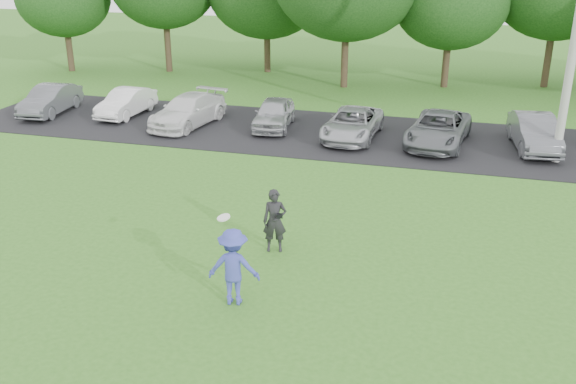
{
  "coord_description": "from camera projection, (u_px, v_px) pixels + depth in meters",
  "views": [
    {
      "loc": [
        3.96,
        -10.85,
        7.24
      ],
      "look_at": [
        0.0,
        3.5,
        1.3
      ],
      "focal_mm": 40.0,
      "sensor_mm": 36.0,
      "label": 1
    }
  ],
  "objects": [
    {
      "name": "parking_lot",
      "position": [
        353.0,
        136.0,
        25.01
      ],
      "size": [
        32.0,
        6.5,
        0.03
      ],
      "primitive_type": "cube",
      "color": "black",
      "rests_on": "ground"
    },
    {
      "name": "frisbee_player",
      "position": [
        233.0,
        267.0,
        13.34
      ],
      "size": [
        1.18,
        0.79,
        2.1
      ],
      "color": "#3C44AA",
      "rests_on": "ground"
    },
    {
      "name": "ground",
      "position": [
        243.0,
        310.0,
        13.38
      ],
      "size": [
        100.0,
        100.0,
        0.0
      ],
      "primitive_type": "plane",
      "color": "#336A1E",
      "rests_on": "ground"
    },
    {
      "name": "camera_bystander",
      "position": [
        275.0,
        221.0,
        15.61
      ],
      "size": [
        0.66,
        0.52,
        1.6
      ],
      "color": "black",
      "rests_on": "ground"
    },
    {
      "name": "parked_cars",
      "position": [
        363.0,
        122.0,
        24.58
      ],
      "size": [
        28.61,
        4.66,
        1.25
      ],
      "color": "#585B60",
      "rests_on": "parking_lot"
    }
  ]
}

